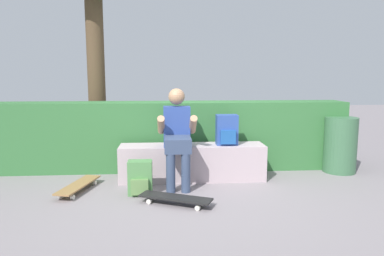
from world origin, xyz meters
TOP-DOWN VIEW (x-y plane):
  - ground_plane at (0.00, 0.00)m, footprint 24.00×24.00m
  - bench_main at (0.00, 0.45)m, footprint 1.92×0.42m
  - person_skater at (-0.21, 0.24)m, footprint 0.49×0.62m
  - skateboard_near_person at (-0.25, -0.49)m, footprint 0.81×0.51m
  - skateboard_beside_bench at (-1.41, 0.05)m, footprint 0.40×0.82m
  - backpack_on_bench at (0.46, 0.44)m, footprint 0.28×0.23m
  - backpack_on_ground at (-0.65, -0.11)m, footprint 0.28×0.23m
  - hedge_row at (-0.32, 1.04)m, footprint 5.26×0.52m
  - trash_bin at (2.15, 0.68)m, footprint 0.45×0.45m

SIDE VIEW (x-z plane):
  - ground_plane at x=0.00m, z-range 0.00..0.00m
  - skateboard_near_person at x=-0.25m, z-range 0.03..0.12m
  - skateboard_beside_bench at x=-1.41m, z-range 0.03..0.12m
  - backpack_on_ground at x=-0.65m, z-range -0.01..0.39m
  - bench_main at x=0.00m, z-range 0.00..0.47m
  - trash_bin at x=2.15m, z-range 0.00..0.80m
  - hedge_row at x=-0.32m, z-range 0.00..1.00m
  - backpack_on_bench at x=0.46m, z-range 0.47..0.87m
  - person_skater at x=-0.21m, z-range 0.06..1.28m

